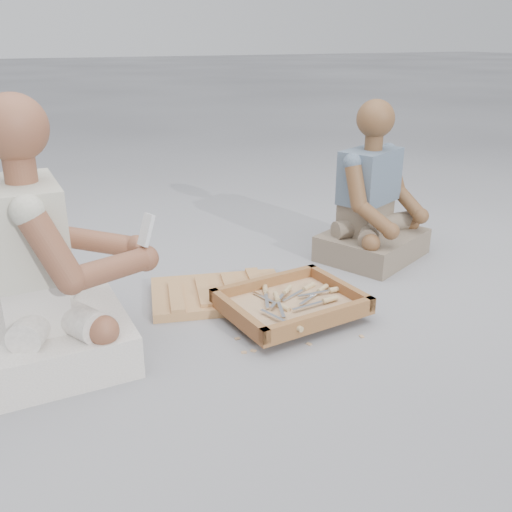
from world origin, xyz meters
name	(u,v)px	position (x,y,z in m)	size (l,w,h in m)	color
ground	(306,345)	(0.00, 0.00, 0.00)	(60.00, 60.00, 0.00)	#96979B
carved_panel	(219,294)	(-0.14, 0.53, 0.02)	(0.59, 0.39, 0.04)	#AE7843
tool_tray	(291,304)	(0.06, 0.23, 0.06)	(0.58, 0.48, 0.07)	brown
chisel_0	(277,299)	(0.01, 0.25, 0.08)	(0.09, 0.21, 0.02)	silver
chisel_1	(285,292)	(0.07, 0.31, 0.08)	(0.18, 0.16, 0.02)	silver
chisel_2	(291,324)	(-0.04, 0.04, 0.08)	(0.08, 0.22, 0.02)	silver
chisel_3	(306,289)	(0.18, 0.32, 0.07)	(0.21, 0.11, 0.02)	silver
chisel_4	(265,291)	(0.00, 0.36, 0.07)	(0.10, 0.21, 0.02)	silver
chisel_5	(332,290)	(0.26, 0.24, 0.08)	(0.22, 0.03, 0.02)	silver
chisel_6	(326,301)	(0.18, 0.17, 0.08)	(0.22, 0.04, 0.02)	silver
chisel_7	(320,290)	(0.22, 0.27, 0.07)	(0.20, 0.13, 0.02)	silver
chisel_8	(279,305)	(0.00, 0.22, 0.07)	(0.08, 0.22, 0.02)	silver
wood_chip_0	(237,339)	(-0.22, 0.15, 0.00)	(0.02, 0.01, 0.00)	tan
wood_chip_1	(244,352)	(-0.23, 0.05, 0.00)	(0.02, 0.01, 0.00)	tan
wood_chip_2	(248,298)	(-0.03, 0.46, 0.00)	(0.02, 0.01, 0.00)	tan
wood_chip_3	(294,335)	(0.00, 0.09, 0.00)	(0.02, 0.01, 0.00)	tan
wood_chip_4	(277,282)	(0.17, 0.57, 0.00)	(0.02, 0.01, 0.00)	tan
wood_chip_5	(309,344)	(0.01, 0.00, 0.00)	(0.02, 0.01, 0.00)	tan
wood_chip_6	(235,307)	(-0.12, 0.40, 0.00)	(0.02, 0.01, 0.00)	tan
wood_chip_7	(267,298)	(0.05, 0.43, 0.00)	(0.02, 0.01, 0.00)	tan
wood_chip_8	(334,312)	(0.24, 0.19, 0.00)	(0.02, 0.01, 0.00)	tan
wood_chip_9	(362,336)	(0.23, -0.03, 0.00)	(0.02, 0.01, 0.00)	tan
wood_chip_10	(217,304)	(-0.18, 0.47, 0.00)	(0.02, 0.01, 0.00)	tan
wood_chip_11	(299,297)	(0.18, 0.38, 0.00)	(0.02, 0.01, 0.00)	tan
wood_chip_12	(270,321)	(-0.04, 0.23, 0.00)	(0.02, 0.01, 0.00)	tan
wood_chip_13	(253,351)	(-0.20, 0.05, 0.00)	(0.02, 0.01, 0.00)	tan
wood_chip_14	(290,278)	(0.24, 0.59, 0.00)	(0.02, 0.01, 0.00)	tan
craftsman	(47,274)	(-0.85, 0.33, 0.32)	(0.62, 0.61, 0.93)	silver
companion	(373,207)	(0.76, 0.67, 0.27)	(0.64, 0.59, 0.80)	#716051
mobile_phone	(146,230)	(-0.51, 0.28, 0.45)	(0.07, 0.06, 0.12)	silver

